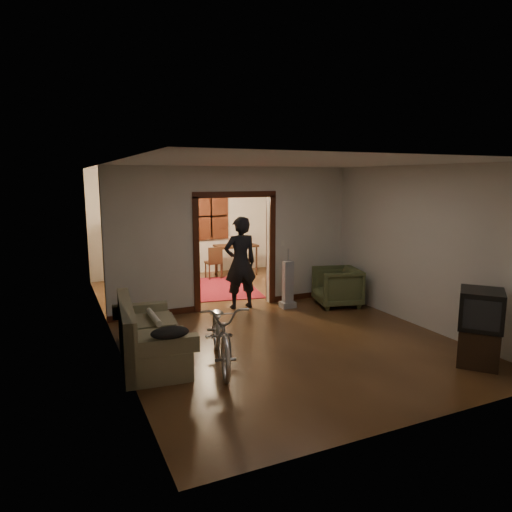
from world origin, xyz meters
TOP-DOWN VIEW (x-y plane):
  - floor at (0.00, 0.00)m, footprint 5.00×8.50m
  - ceiling at (0.00, 0.00)m, footprint 5.00×8.50m
  - wall_back at (0.00, 4.25)m, footprint 5.00×0.02m
  - wall_left at (-2.50, 0.00)m, footprint 0.02×8.50m
  - wall_right at (2.50, 0.00)m, footprint 0.02×8.50m
  - partition_wall at (0.00, 0.75)m, footprint 5.00×0.14m
  - door_casing at (0.00, 0.75)m, footprint 1.74×0.20m
  - far_window at (0.70, 4.21)m, footprint 0.98×0.06m
  - chandelier at (0.00, 2.50)m, footprint 0.24×0.24m
  - light_switch at (1.05, 0.68)m, footprint 0.08×0.01m
  - sofa at (-2.11, -1.32)m, footprint 1.03×1.96m
  - rolled_paper at (-2.01, -1.02)m, footprint 0.09×0.74m
  - jacket at (-2.06, -2.23)m, footprint 0.48×0.36m
  - bicycle at (-1.26, -1.90)m, footprint 1.02×1.88m
  - armchair at (1.92, -0.07)m, footprint 1.05×1.03m
  - tv_stand at (2.01, -3.38)m, footprint 0.77×0.77m
  - crt_tv at (2.01, -3.38)m, footprint 0.83×0.82m
  - vacuum at (0.94, 0.22)m, footprint 0.33×0.28m
  - person at (0.07, 0.60)m, footprint 0.67×0.45m
  - oriental_rug at (0.17, 2.33)m, footprint 2.13×2.58m
  - locker at (-1.19, 3.80)m, footprint 0.93×0.67m
  - globe at (-1.19, 3.80)m, footprint 0.28×0.28m
  - desk at (1.15, 3.53)m, footprint 1.22×0.88m
  - desk_chair at (0.46, 3.41)m, footprint 0.44×0.44m

SIDE VIEW (x-z plane):
  - floor at x=0.00m, z-range -0.01..0.01m
  - oriental_rug at x=0.17m, z-range 0.00..0.02m
  - tv_stand at x=2.01m, z-range 0.00..0.52m
  - armchair at x=1.92m, z-range 0.00..0.79m
  - desk at x=1.15m, z-range 0.00..0.81m
  - desk_chair at x=0.46m, z-range 0.00..0.84m
  - sofa at x=-2.11m, z-range 0.00..0.87m
  - bicycle at x=-1.26m, z-range 0.00..0.94m
  - vacuum at x=0.94m, z-range 0.00..0.95m
  - rolled_paper at x=-2.01m, z-range 0.48..0.58m
  - jacket at x=-2.06m, z-range 0.61..0.75m
  - crt_tv at x=2.01m, z-range 0.53..1.06m
  - locker at x=-1.19m, z-range 0.00..1.67m
  - person at x=0.07m, z-range 0.00..1.84m
  - door_casing at x=0.00m, z-range -0.06..2.26m
  - light_switch at x=1.05m, z-range 1.19..1.31m
  - wall_back at x=0.00m, z-range 0.00..2.80m
  - wall_left at x=-2.50m, z-range 0.00..2.80m
  - wall_right at x=2.50m, z-range 0.00..2.80m
  - partition_wall at x=0.00m, z-range 0.00..2.80m
  - far_window at x=0.70m, z-range 0.91..2.19m
  - globe at x=-1.19m, z-range 1.80..2.08m
  - chandelier at x=0.00m, z-range 2.23..2.47m
  - ceiling at x=0.00m, z-range 2.79..2.80m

